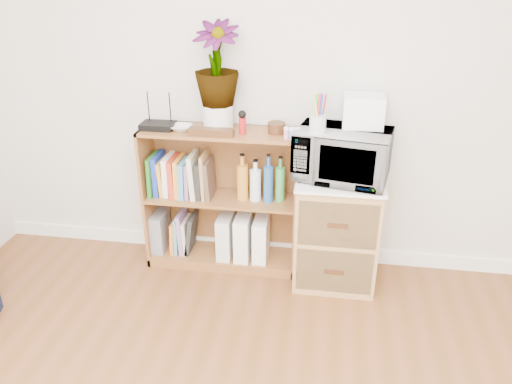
# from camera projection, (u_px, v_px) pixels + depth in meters

# --- Properties ---
(skirting_board) EXTENTS (4.00, 0.02, 0.10)m
(skirting_board) POSITION_uv_depth(u_px,v_px,m) (276.00, 248.00, 3.52)
(skirting_board) COLOR white
(skirting_board) RESTS_ON ground
(bookshelf) EXTENTS (1.00, 0.30, 0.95)m
(bookshelf) POSITION_uv_depth(u_px,v_px,m) (222.00, 200.00, 3.27)
(bookshelf) COLOR brown
(bookshelf) RESTS_ON ground
(wicker_unit) EXTENTS (0.50, 0.45, 0.70)m
(wicker_unit) POSITION_uv_depth(u_px,v_px,m) (336.00, 231.00, 3.15)
(wicker_unit) COLOR #9E7542
(wicker_unit) RESTS_ON ground
(microwave) EXTENTS (0.59, 0.46, 0.30)m
(microwave) POSITION_uv_depth(u_px,v_px,m) (342.00, 155.00, 2.92)
(microwave) COLOR white
(microwave) RESTS_ON wicker_unit
(pen_cup) EXTENTS (0.09, 0.09, 0.10)m
(pen_cup) POSITION_uv_depth(u_px,v_px,m) (318.00, 124.00, 2.79)
(pen_cup) COLOR silver
(pen_cup) RESTS_ON microwave
(small_appliance) EXTENTS (0.23, 0.19, 0.18)m
(small_appliance) POSITION_uv_depth(u_px,v_px,m) (363.00, 111.00, 2.89)
(small_appliance) COLOR white
(small_appliance) RESTS_ON microwave
(router) EXTENTS (0.21, 0.14, 0.04)m
(router) POSITION_uv_depth(u_px,v_px,m) (158.00, 126.00, 3.09)
(router) COLOR black
(router) RESTS_ON bookshelf
(white_bowl) EXTENTS (0.13, 0.13, 0.03)m
(white_bowl) POSITION_uv_depth(u_px,v_px,m) (181.00, 128.00, 3.06)
(white_bowl) COLOR silver
(white_bowl) RESTS_ON bookshelf
(plant_pot) EXTENTS (0.18, 0.18, 0.16)m
(plant_pot) POSITION_uv_depth(u_px,v_px,m) (218.00, 117.00, 3.05)
(plant_pot) COLOR silver
(plant_pot) RESTS_ON bookshelf
(potted_plant) EXTENTS (0.27, 0.27, 0.49)m
(potted_plant) POSITION_uv_depth(u_px,v_px,m) (216.00, 64.00, 2.91)
(potted_plant) COLOR #387E32
(potted_plant) RESTS_ON plant_pot
(trinket_box) EXTENTS (0.27, 0.07, 0.04)m
(trinket_box) POSITION_uv_depth(u_px,v_px,m) (211.00, 132.00, 2.97)
(trinket_box) COLOR #3C2110
(trinket_box) RESTS_ON bookshelf
(kokeshi_doll) EXTENTS (0.04, 0.04, 0.10)m
(kokeshi_doll) POSITION_uv_depth(u_px,v_px,m) (242.00, 126.00, 2.98)
(kokeshi_doll) COLOR #AE1517
(kokeshi_doll) RESTS_ON bookshelf
(wooden_bowl) EXTENTS (0.11, 0.11, 0.06)m
(wooden_bowl) POSITION_uv_depth(u_px,v_px,m) (277.00, 128.00, 3.01)
(wooden_bowl) COLOR #3D1F10
(wooden_bowl) RESTS_ON bookshelf
(paint_jars) EXTENTS (0.11, 0.04, 0.06)m
(paint_jars) POSITION_uv_depth(u_px,v_px,m) (292.00, 135.00, 2.91)
(paint_jars) COLOR pink
(paint_jars) RESTS_ON bookshelf
(file_box) EXTENTS (0.08, 0.22, 0.27)m
(file_box) POSITION_uv_depth(u_px,v_px,m) (161.00, 231.00, 3.44)
(file_box) COLOR slate
(file_box) RESTS_ON bookshelf
(magazine_holder_left) EXTENTS (0.09, 0.23, 0.29)m
(magazine_holder_left) POSITION_uv_depth(u_px,v_px,m) (226.00, 235.00, 3.36)
(magazine_holder_left) COLOR silver
(magazine_holder_left) RESTS_ON bookshelf
(magazine_holder_mid) EXTENTS (0.10, 0.24, 0.31)m
(magazine_holder_mid) POSITION_uv_depth(u_px,v_px,m) (244.00, 235.00, 3.35)
(magazine_holder_mid) COLOR white
(magazine_holder_mid) RESTS_ON bookshelf
(magazine_holder_right) EXTENTS (0.09, 0.23, 0.29)m
(magazine_holder_right) POSITION_uv_depth(u_px,v_px,m) (261.00, 238.00, 3.33)
(magazine_holder_right) COLOR white
(magazine_holder_right) RESTS_ON bookshelf
(cookbooks) EXTENTS (0.41, 0.20, 0.30)m
(cookbooks) POSITION_uv_depth(u_px,v_px,m) (182.00, 176.00, 3.23)
(cookbooks) COLOR #1F6A1C
(cookbooks) RESTS_ON bookshelf
(liquor_bottles) EXTENTS (0.31, 0.07, 0.31)m
(liquor_bottles) POSITION_uv_depth(u_px,v_px,m) (260.00, 178.00, 3.16)
(liquor_bottles) COLOR #C67F25
(liquor_bottles) RESTS_ON bookshelf
(lower_books) EXTENTS (0.17, 0.19, 0.29)m
(lower_books) POSITION_uv_depth(u_px,v_px,m) (184.00, 233.00, 3.42)
(lower_books) COLOR orange
(lower_books) RESTS_ON bookshelf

